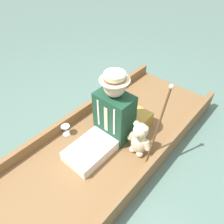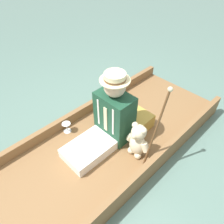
# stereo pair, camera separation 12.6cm
# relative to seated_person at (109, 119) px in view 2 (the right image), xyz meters

# --- Properties ---
(ground_plane) EXTENTS (16.00, 16.00, 0.00)m
(ground_plane) POSITION_rel_seated_person_xyz_m (-0.03, 0.13, -0.42)
(ground_plane) COLOR slate
(punt_boat) EXTENTS (1.12, 3.05, 0.25)m
(punt_boat) POSITION_rel_seated_person_xyz_m (-0.03, 0.13, -0.34)
(punt_boat) COLOR brown
(punt_boat) RESTS_ON ground_plane
(seat_cushion) EXTENTS (0.38, 0.26, 0.16)m
(seat_cushion) POSITION_rel_seated_person_xyz_m (-0.05, -0.37, -0.21)
(seat_cushion) COLOR #B7933D
(seat_cushion) RESTS_ON punt_boat
(seated_person) EXTENTS (0.38, 0.76, 0.79)m
(seated_person) POSITION_rel_seated_person_xyz_m (0.00, 0.00, 0.00)
(seated_person) COLOR white
(seated_person) RESTS_ON punt_boat
(teddy_bear) EXTENTS (0.28, 0.16, 0.40)m
(teddy_bear) POSITION_rel_seated_person_xyz_m (-0.35, -0.05, -0.10)
(teddy_bear) COLOR beige
(teddy_bear) RESTS_ON punt_boat
(wine_glass) EXTENTS (0.10, 0.10, 0.12)m
(wine_glass) POSITION_rel_seated_person_xyz_m (0.40, 0.27, -0.20)
(wine_glass) COLOR silver
(wine_glass) RESTS_ON punt_boat
(walking_cane) EXTENTS (0.04, 0.24, 0.82)m
(walking_cane) POSITION_rel_seated_person_xyz_m (-0.49, -0.13, 0.19)
(walking_cane) COLOR brown
(walking_cane) RESTS_ON punt_boat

